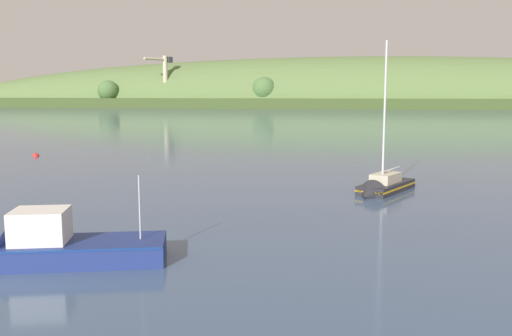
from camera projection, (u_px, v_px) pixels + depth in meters
name	position (u px, v px, depth m)	size (l,w,h in m)	color
far_shoreline_hill	(345.00, 106.00, 255.62)	(526.98, 90.55, 46.54)	#3C4E24
dockside_crane	(165.00, 82.00, 246.58)	(9.20, 14.01, 23.10)	#4C4C51
sailboat_midwater_white	(382.00, 189.00, 34.62)	(4.09, 6.19, 10.27)	#232328
fishing_boat_moored	(60.00, 251.00, 20.29)	(7.12, 4.33, 4.09)	navy
mooring_buoy_midchannel	(36.00, 156.00, 54.96)	(0.65, 0.65, 0.73)	red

